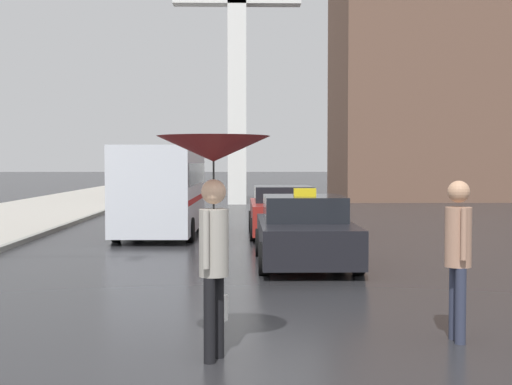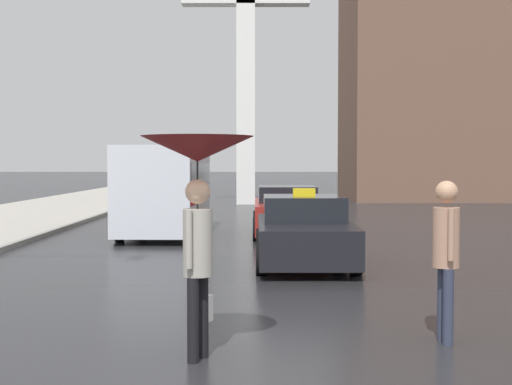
{
  "view_description": "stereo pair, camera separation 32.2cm",
  "coord_description": "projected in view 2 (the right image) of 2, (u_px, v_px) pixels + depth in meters",
  "views": [
    {
      "loc": [
        0.08,
        -5.83,
        2.04
      ],
      "look_at": [
        0.41,
        9.29,
        1.4
      ],
      "focal_mm": 50.0,
      "sensor_mm": 36.0,
      "label": 1
    },
    {
      "loc": [
        0.4,
        -5.84,
        2.04
      ],
      "look_at": [
        0.41,
        9.29,
        1.4
      ],
      "focal_mm": 50.0,
      "sensor_mm": 36.0,
      "label": 2
    }
  ],
  "objects": [
    {
      "name": "monument_cross",
      "position": [
        246.0,
        40.0,
        34.64
      ],
      "size": [
        6.19,
        0.9,
        14.08
      ],
      "color": "white",
      "rests_on": "ground_plane"
    },
    {
      "name": "ambulance_van",
      "position": [
        165.0,
        186.0,
        19.91
      ],
      "size": [
        2.19,
        5.47,
        2.47
      ],
      "rotation": [
        0.0,
        0.0,
        3.12
      ],
      "color": "silver",
      "rests_on": "ground_plane"
    },
    {
      "name": "pedestrian_with_umbrella",
      "position": [
        197.0,
        175.0,
        7.27
      ],
      "size": [
        1.16,
        1.16,
        2.31
      ],
      "rotation": [
        0.0,
        0.0,
        1.18
      ],
      "color": "black",
      "rests_on": "ground_plane"
    },
    {
      "name": "taxi",
      "position": [
        304.0,
        233.0,
        14.22
      ],
      "size": [
        1.91,
        4.22,
        1.52
      ],
      "rotation": [
        0.0,
        0.0,
        3.14
      ],
      "color": "black",
      "rests_on": "ground_plane"
    },
    {
      "name": "sedan_red",
      "position": [
        287.0,
        212.0,
        19.91
      ],
      "size": [
        1.91,
        4.45,
        1.37
      ],
      "rotation": [
        0.0,
        0.0,
        3.14
      ],
      "color": "maroon",
      "rests_on": "ground_plane"
    },
    {
      "name": "pedestrian_man",
      "position": [
        446.0,
        246.0,
        8.01
      ],
      "size": [
        0.3,
        0.45,
        1.83
      ],
      "rotation": [
        0.0,
        0.0,
        -1.55
      ],
      "color": "#2D3347",
      "rests_on": "ground_plane"
    }
  ]
}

